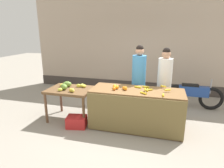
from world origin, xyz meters
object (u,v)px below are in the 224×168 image
at_px(produce_sack, 110,101).
at_px(produce_crate, 77,122).
at_px(parked_motorcycle, 193,95).
at_px(vendor_woman_white_shirt, 164,84).
at_px(vendor_woman_blue_shirt, 139,81).

bearing_deg(produce_sack, produce_crate, -112.80).
bearing_deg(parked_motorcycle, vendor_woman_white_shirt, -132.73).
xyz_separation_m(vendor_woman_blue_shirt, produce_sack, (-0.79, 0.14, -0.65)).
xyz_separation_m(vendor_woman_white_shirt, produce_sack, (-1.41, 0.12, -0.62)).
height_order(vendor_woman_blue_shirt, produce_crate, vendor_woman_blue_shirt).
bearing_deg(produce_crate, vendor_woman_white_shirt, 28.29).
bearing_deg(vendor_woman_blue_shirt, produce_sack, 169.78).
distance_m(vendor_woman_blue_shirt, vendor_woman_white_shirt, 0.62).
xyz_separation_m(produce_crate, produce_sack, (0.48, 1.14, 0.14)).
height_order(vendor_woman_white_shirt, parked_motorcycle, vendor_woman_white_shirt).
distance_m(produce_crate, produce_sack, 1.25).
bearing_deg(produce_sack, parked_motorcycle, 18.91).
bearing_deg(produce_crate, parked_motorcycle, 35.11).
height_order(vendor_woman_white_shirt, produce_sack, vendor_woman_white_shirt).
distance_m(vendor_woman_white_shirt, produce_crate, 2.28).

